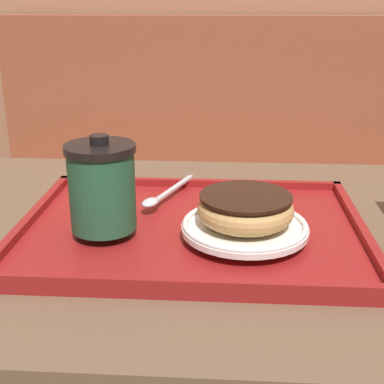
# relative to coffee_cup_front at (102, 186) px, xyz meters

# --- Properties ---
(booth_bench) EXTENTS (1.35, 0.44, 1.00)m
(booth_bench) POSITION_rel_coffee_cup_front_xyz_m (0.11, 0.93, -0.50)
(booth_bench) COLOR brown
(booth_bench) RESTS_ON ground_plane
(cafe_table) EXTENTS (0.97, 0.66, 0.74)m
(cafe_table) POSITION_rel_coffee_cup_front_xyz_m (0.09, 0.06, -0.24)
(cafe_table) COLOR brown
(cafe_table) RESTS_ON ground_plane
(serving_tray) EXTENTS (0.48, 0.35, 0.02)m
(serving_tray) POSITION_rel_coffee_cup_front_xyz_m (0.12, 0.04, -0.08)
(serving_tray) COLOR maroon
(serving_tray) RESTS_ON cafe_table
(coffee_cup_front) EXTENTS (0.09, 0.09, 0.13)m
(coffee_cup_front) POSITION_rel_coffee_cup_front_xyz_m (0.00, 0.00, 0.00)
(coffee_cup_front) COLOR #235638
(coffee_cup_front) RESTS_ON serving_tray
(plate_with_chocolate_donut) EXTENTS (0.17, 0.17, 0.01)m
(plate_with_chocolate_donut) POSITION_rel_coffee_cup_front_xyz_m (0.19, -0.00, -0.05)
(plate_with_chocolate_donut) COLOR white
(plate_with_chocolate_donut) RESTS_ON serving_tray
(donut_chocolate_glazed) EXTENTS (0.13, 0.13, 0.04)m
(donut_chocolate_glazed) POSITION_rel_coffee_cup_front_xyz_m (0.19, -0.00, -0.03)
(donut_chocolate_glazed) COLOR tan
(donut_chocolate_glazed) RESTS_ON plate_with_chocolate_donut
(spoon) EXTENTS (0.07, 0.16, 0.01)m
(spoon) POSITION_rel_coffee_cup_front_xyz_m (0.06, 0.11, -0.05)
(spoon) COLOR silver
(spoon) RESTS_ON serving_tray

